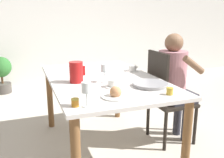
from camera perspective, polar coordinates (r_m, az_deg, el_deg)
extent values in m
plane|color=beige|center=(2.73, -1.84, -15.64)|extent=(20.00, 20.00, 0.00)
cube|color=white|center=(5.19, -12.41, 13.42)|extent=(10.00, 0.06, 2.60)
cube|color=silver|center=(2.44, -1.98, -0.13)|extent=(1.02, 1.63, 0.03)
cylinder|color=brown|center=(2.15, 16.60, -13.90)|extent=(0.07, 0.07, 0.74)
cylinder|color=brown|center=(3.17, -14.00, -4.33)|extent=(0.07, 0.07, 0.74)
cylinder|color=brown|center=(3.38, 1.29, -2.74)|extent=(0.07, 0.07, 0.74)
cylinder|color=black|center=(3.14, 14.25, -7.63)|extent=(0.04, 0.04, 0.43)
cylinder|color=black|center=(2.87, 18.45, -10.12)|extent=(0.04, 0.04, 0.43)
cylinder|color=black|center=(2.95, 8.23, -8.74)|extent=(0.04, 0.04, 0.43)
cylinder|color=black|center=(2.67, 12.07, -11.60)|extent=(0.04, 0.04, 0.43)
cube|color=black|center=(2.81, 13.53, -5.20)|extent=(0.42, 0.42, 0.03)
cube|color=black|center=(2.63, 10.30, 0.17)|extent=(0.03, 0.39, 0.55)
cylinder|color=#33333D|center=(3.03, 14.74, -8.15)|extent=(0.09, 0.09, 0.46)
cylinder|color=#33333D|center=(2.91, 16.55, -9.24)|extent=(0.09, 0.09, 0.46)
cube|color=#33333D|center=(2.83, 14.77, -3.85)|extent=(0.30, 0.34, 0.11)
cylinder|color=#B77A84|center=(2.71, 13.58, 1.43)|extent=(0.30, 0.30, 0.46)
sphere|color=brown|center=(2.66, 13.98, 8.06)|extent=(0.19, 0.19, 0.19)
cylinder|color=brown|center=(2.58, 18.15, 3.07)|extent=(0.25, 0.06, 0.20)
cylinder|color=red|center=(2.28, -8.18, 1.55)|extent=(0.12, 0.12, 0.19)
cube|color=red|center=(2.30, -6.43, 1.93)|extent=(0.02, 0.02, 0.09)
cone|color=red|center=(2.26, -9.48, 3.34)|extent=(0.04, 0.04, 0.04)
cylinder|color=white|center=(2.29, -1.73, -0.68)|extent=(0.06, 0.06, 0.00)
cylinder|color=white|center=(2.27, -1.74, 0.52)|extent=(0.01, 0.01, 0.09)
cylinder|color=white|center=(2.26, -1.76, 2.56)|extent=(0.07, 0.07, 0.07)
cylinder|color=white|center=(1.70, -5.76, -6.21)|extent=(0.06, 0.06, 0.00)
cylinder|color=white|center=(1.68, -5.80, -4.63)|extent=(0.01, 0.01, 0.09)
cylinder|color=white|center=(1.66, -5.87, -1.92)|extent=(0.07, 0.07, 0.07)
cylinder|color=gold|center=(1.66, -5.86, -2.45)|extent=(0.06, 0.06, 0.04)
cylinder|color=white|center=(2.14, 0.19, -1.73)|extent=(0.15, 0.15, 0.01)
cylinder|color=white|center=(2.13, 0.19, -0.91)|extent=(0.09, 0.09, 0.06)
cube|color=white|center=(2.15, 1.47, -0.72)|extent=(0.01, 0.01, 0.03)
cylinder|color=white|center=(2.75, 4.70, 1.90)|extent=(0.15, 0.15, 0.01)
cylinder|color=white|center=(2.74, 4.72, 2.55)|extent=(0.09, 0.09, 0.06)
cube|color=white|center=(2.76, 5.68, 2.68)|extent=(0.01, 0.01, 0.03)
cylinder|color=#9E9EA3|center=(2.19, 8.77, -1.39)|extent=(0.30, 0.30, 0.02)
cylinder|color=#9E9EA3|center=(2.18, 8.79, -1.01)|extent=(0.31, 0.31, 0.01)
cylinder|color=white|center=(1.87, 0.85, -4.02)|extent=(0.21, 0.21, 0.01)
sphere|color=tan|center=(1.86, 0.85, -3.00)|extent=(0.09, 0.09, 0.09)
cylinder|color=gold|center=(1.98, 13.06, -2.73)|extent=(0.05, 0.05, 0.06)
cylinder|color=gold|center=(1.97, 13.10, -2.05)|extent=(0.05, 0.05, 0.01)
cylinder|color=#C67A1E|center=(1.70, -8.43, -5.35)|extent=(0.05, 0.05, 0.06)
cylinder|color=gold|center=(1.69, -8.46, -4.57)|extent=(0.05, 0.05, 0.01)
cylinder|color=#4C4742|center=(4.91, -23.63, -1.90)|extent=(0.29, 0.29, 0.17)
cylinder|color=brown|center=(4.87, -23.82, -0.09)|extent=(0.04, 0.04, 0.15)
sphere|color=#2D6B2D|center=(4.82, -24.09, 2.52)|extent=(0.36, 0.36, 0.36)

